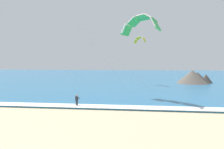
{
  "coord_description": "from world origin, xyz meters",
  "views": [
    {
      "loc": [
        7.38,
        -10.39,
        6.09
      ],
      "look_at": [
        3.85,
        18.99,
        4.26
      ],
      "focal_mm": 32.93,
      "sensor_mm": 36.0,
      "label": 1
    }
  ],
  "objects_px": {
    "surfboard": "(77,107)",
    "kitesurfer": "(77,100)",
    "kite_primary": "(141,23)",
    "kite_distant": "(140,39)"
  },
  "relations": [
    {
      "from": "surfboard",
      "to": "kite_distant",
      "type": "distance_m",
      "value": 33.01
    },
    {
      "from": "surfboard",
      "to": "kite_primary",
      "type": "bearing_deg",
      "value": 41.89
    },
    {
      "from": "kitesurfer",
      "to": "surfboard",
      "type": "bearing_deg",
      "value": -112.08
    },
    {
      "from": "surfboard",
      "to": "kitesurfer",
      "type": "relative_size",
      "value": 0.87
    },
    {
      "from": "surfboard",
      "to": "kitesurfer",
      "type": "xyz_separation_m",
      "value": [
        0.01,
        0.02,
        0.91
      ]
    },
    {
      "from": "kite_distant",
      "to": "kite_primary",
      "type": "bearing_deg",
      "value": -90.52
    },
    {
      "from": "kite_primary",
      "to": "kite_distant",
      "type": "distance_m",
      "value": 21.62
    },
    {
      "from": "surfboard",
      "to": "kitesurfer",
      "type": "bearing_deg",
      "value": 67.92
    },
    {
      "from": "surfboard",
      "to": "kite_distant",
      "type": "xyz_separation_m",
      "value": [
        8.83,
        29.37,
        12.22
      ]
    },
    {
      "from": "kite_primary",
      "to": "kite_distant",
      "type": "xyz_separation_m",
      "value": [
        0.2,
        21.62,
        -0.26
      ]
    }
  ]
}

